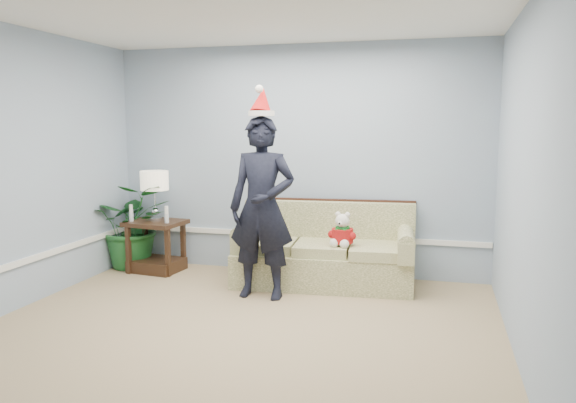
{
  "coord_description": "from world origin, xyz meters",
  "views": [
    {
      "loc": [
        1.63,
        -3.95,
        1.77
      ],
      "look_at": [
        0.15,
        1.55,
        0.99
      ],
      "focal_mm": 35.0,
      "sensor_mm": 36.0,
      "label": 1
    }
  ],
  "objects_px": {
    "sofa": "(324,255)",
    "houseplant": "(134,225)",
    "side_table": "(156,251)",
    "teddy_bear": "(342,234)",
    "table_lamp": "(154,183)",
    "man": "(262,208)"
  },
  "relations": [
    {
      "from": "sofa",
      "to": "houseplant",
      "type": "xyz_separation_m",
      "value": [
        -2.43,
        0.09,
        0.21
      ]
    },
    {
      "from": "side_table",
      "to": "houseplant",
      "type": "distance_m",
      "value": 0.47
    },
    {
      "from": "sofa",
      "to": "teddy_bear",
      "type": "bearing_deg",
      "value": -45.3
    },
    {
      "from": "table_lamp",
      "to": "man",
      "type": "relative_size",
      "value": 0.32
    },
    {
      "from": "side_table",
      "to": "table_lamp",
      "type": "relative_size",
      "value": 1.16
    },
    {
      "from": "side_table",
      "to": "houseplant",
      "type": "bearing_deg",
      "value": 164.39
    },
    {
      "from": "side_table",
      "to": "teddy_bear",
      "type": "distance_m",
      "value": 2.35
    },
    {
      "from": "table_lamp",
      "to": "teddy_bear",
      "type": "relative_size",
      "value": 1.6
    },
    {
      "from": "table_lamp",
      "to": "teddy_bear",
      "type": "distance_m",
      "value": 2.39
    },
    {
      "from": "sofa",
      "to": "side_table",
      "type": "distance_m",
      "value": 2.08
    },
    {
      "from": "side_table",
      "to": "teddy_bear",
      "type": "xyz_separation_m",
      "value": [
        2.31,
        -0.19,
        0.37
      ]
    },
    {
      "from": "man",
      "to": "teddy_bear",
      "type": "relative_size",
      "value": 4.96
    },
    {
      "from": "sofa",
      "to": "teddy_bear",
      "type": "relative_size",
      "value": 5.37
    },
    {
      "from": "table_lamp",
      "to": "man",
      "type": "height_order",
      "value": "man"
    },
    {
      "from": "table_lamp",
      "to": "side_table",
      "type": "bearing_deg",
      "value": -64.48
    },
    {
      "from": "side_table",
      "to": "table_lamp",
      "type": "height_order",
      "value": "table_lamp"
    },
    {
      "from": "sofa",
      "to": "houseplant",
      "type": "height_order",
      "value": "houseplant"
    },
    {
      "from": "sofa",
      "to": "table_lamp",
      "type": "distance_m",
      "value": 2.23
    },
    {
      "from": "side_table",
      "to": "table_lamp",
      "type": "bearing_deg",
      "value": 115.52
    },
    {
      "from": "sofa",
      "to": "side_table",
      "type": "bearing_deg",
      "value": 175.77
    },
    {
      "from": "houseplant",
      "to": "teddy_bear",
      "type": "distance_m",
      "value": 2.68
    },
    {
      "from": "man",
      "to": "table_lamp",
      "type": "bearing_deg",
      "value": 155.69
    }
  ]
}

